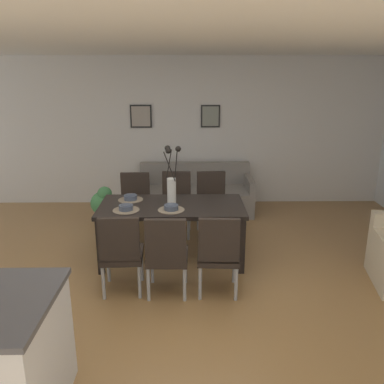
% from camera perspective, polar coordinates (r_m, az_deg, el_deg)
% --- Properties ---
extents(ground_plane, '(9.00, 9.00, 0.00)m').
position_cam_1_polar(ground_plane, '(4.51, -1.56, -14.20)').
color(ground_plane, olive).
extents(back_wall_panel, '(9.00, 0.10, 2.60)m').
position_cam_1_polar(back_wall_panel, '(7.19, -1.33, 8.59)').
color(back_wall_panel, silver).
rests_on(back_wall_panel, ground).
extents(ceiling_panel, '(9.00, 7.20, 0.08)m').
position_cam_1_polar(ceiling_panel, '(4.28, -1.79, 21.01)').
color(ceiling_panel, white).
extents(dining_table, '(1.80, 0.89, 0.74)m').
position_cam_1_polar(dining_table, '(4.99, -2.90, -2.68)').
color(dining_table, black).
rests_on(dining_table, ground).
extents(dining_chair_near_left, '(0.46, 0.46, 0.92)m').
position_cam_1_polar(dining_chair_near_left, '(4.33, -10.12, -8.22)').
color(dining_chair_near_left, black).
rests_on(dining_chair_near_left, ground).
extents(dining_chair_near_right, '(0.45, 0.45, 0.92)m').
position_cam_1_polar(dining_chair_near_right, '(5.87, -8.15, -1.38)').
color(dining_chair_near_right, black).
rests_on(dining_chair_near_right, ground).
extents(dining_chair_far_left, '(0.45, 0.45, 0.92)m').
position_cam_1_polar(dining_chair_far_left, '(4.24, -3.65, -8.57)').
color(dining_chair_far_left, black).
rests_on(dining_chair_far_left, ground).
extents(dining_chair_far_right, '(0.46, 0.46, 0.92)m').
position_cam_1_polar(dining_chair_far_right, '(5.88, -2.28, -1.20)').
color(dining_chair_far_right, black).
rests_on(dining_chair_far_right, ground).
extents(dining_chair_mid_left, '(0.46, 0.46, 0.92)m').
position_cam_1_polar(dining_chair_mid_left, '(4.25, 3.80, -8.47)').
color(dining_chair_mid_left, black).
rests_on(dining_chair_mid_left, ground).
extents(dining_chair_mid_right, '(0.47, 0.47, 0.92)m').
position_cam_1_polar(dining_chair_mid_right, '(5.88, 2.86, -1.19)').
color(dining_chair_mid_right, black).
rests_on(dining_chair_mid_right, ground).
extents(centerpiece_vase, '(0.21, 0.23, 0.73)m').
position_cam_1_polar(centerpiece_vase, '(4.89, -2.95, 1.32)').
color(centerpiece_vase, silver).
rests_on(centerpiece_vase, dining_table).
extents(placemat_near_left, '(0.32, 0.32, 0.01)m').
position_cam_1_polar(placemat_near_left, '(4.83, -9.42, -2.56)').
color(placemat_near_left, '#7F705B').
rests_on(placemat_near_left, dining_table).
extents(bowl_near_left, '(0.17, 0.17, 0.07)m').
position_cam_1_polar(bowl_near_left, '(4.82, -9.44, -2.15)').
color(bowl_near_left, '#475166').
rests_on(bowl_near_left, dining_table).
extents(placemat_near_right, '(0.32, 0.32, 0.01)m').
position_cam_1_polar(placemat_near_right, '(5.21, -8.79, -1.10)').
color(placemat_near_right, '#7F705B').
rests_on(placemat_near_right, dining_table).
extents(bowl_near_right, '(0.17, 0.17, 0.07)m').
position_cam_1_polar(bowl_near_right, '(5.19, -8.80, -0.71)').
color(bowl_near_right, '#475166').
rests_on(bowl_near_right, dining_table).
extents(placemat_far_left, '(0.32, 0.32, 0.01)m').
position_cam_1_polar(placemat_far_left, '(4.78, -3.00, -2.56)').
color(placemat_far_left, '#7F705B').
rests_on(placemat_far_left, dining_table).
extents(bowl_far_left, '(0.17, 0.17, 0.07)m').
position_cam_1_polar(bowl_far_left, '(4.77, -3.00, -2.14)').
color(bowl_far_left, '#475166').
rests_on(bowl_far_left, dining_table).
extents(sofa, '(1.93, 0.84, 0.80)m').
position_cam_1_polar(sofa, '(6.88, 0.46, -0.51)').
color(sofa, gray).
rests_on(sofa, ground).
extents(framed_picture_left, '(0.37, 0.03, 0.40)m').
position_cam_1_polar(framed_picture_left, '(7.13, -7.33, 10.70)').
color(framed_picture_left, black).
extents(framed_picture_center, '(0.33, 0.03, 0.39)m').
position_cam_1_polar(framed_picture_center, '(7.10, 2.66, 10.79)').
color(framed_picture_center, black).
extents(potted_plant, '(0.36, 0.36, 0.67)m').
position_cam_1_polar(potted_plant, '(6.26, -12.64, -1.83)').
color(potted_plant, brown).
rests_on(potted_plant, ground).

